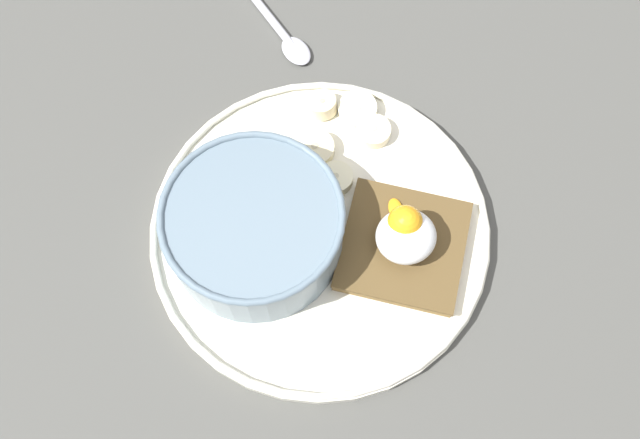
{
  "coord_description": "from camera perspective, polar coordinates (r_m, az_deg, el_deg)",
  "views": [
    {
      "loc": [
        -4.19,
        -22.18,
        59.85
      ],
      "look_at": [
        0.0,
        0.0,
        5.0
      ],
      "focal_mm": 40.0,
      "sensor_mm": 36.0,
      "label": 1
    }
  ],
  "objects": [
    {
      "name": "oatmeal_bowl",
      "position": [
        0.58,
        -5.26,
        -0.78
      ],
      "size": [
        14.88,
        14.88,
        5.81
      ],
      "color": "slate",
      "rests_on": "plate"
    },
    {
      "name": "banana_slice_left",
      "position": [
        0.66,
        0.19,
        9.16
      ],
      "size": [
        3.86,
        3.87,
        1.75
      ],
      "color": "beige",
      "rests_on": "plate"
    },
    {
      "name": "banana_slice_front",
      "position": [
        0.64,
        -0.41,
        5.68
      ],
      "size": [
        4.87,
        4.89,
        1.38
      ],
      "color": "beige",
      "rests_on": "plate"
    },
    {
      "name": "plate",
      "position": [
        0.61,
        -0.0,
        -0.78
      ],
      "size": [
        29.29,
        29.29,
        1.6
      ],
      "color": "silver",
      "rests_on": "ground_plane"
    },
    {
      "name": "banana_slice_back",
      "position": [
        0.65,
        4.31,
        7.04
      ],
      "size": [
        4.33,
        4.33,
        1.23
      ],
      "color": "#FAE8BB",
      "rests_on": "plate"
    },
    {
      "name": "spoon",
      "position": [
        0.72,
        -3.27,
        14.92
      ],
      "size": [
        6.56,
        12.52,
        0.8
      ],
      "color": "silver",
      "rests_on": "ground_plane"
    },
    {
      "name": "ground_plane",
      "position": [
        0.63,
        -0.0,
        -1.38
      ],
      "size": [
        120.0,
        120.0,
        2.0
      ],
      "primitive_type": "cube",
      "color": "#4B4B46",
      "rests_on": "ground"
    },
    {
      "name": "banana_slice_inner",
      "position": [
        0.66,
        3.03,
        8.76
      ],
      "size": [
        5.04,
        5.01,
        1.45
      ],
      "color": "#EFE9BD",
      "rests_on": "plate"
    },
    {
      "name": "toast_slice",
      "position": [
        0.6,
        6.66,
        -2.12
      ],
      "size": [
        13.4,
        13.4,
        1.28
      ],
      "color": "brown",
      "rests_on": "plate"
    },
    {
      "name": "banana_slice_right",
      "position": [
        0.63,
        1.25,
        3.31
      ],
      "size": [
        3.39,
        3.42,
        1.14
      ],
      "color": "#F5EDC1",
      "rests_on": "plate"
    },
    {
      "name": "poached_egg",
      "position": [
        0.58,
        6.87,
        -1.08
      ],
      "size": [
        4.98,
        6.85,
        4.12
      ],
      "color": "white",
      "rests_on": "toast_slice"
    }
  ]
}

